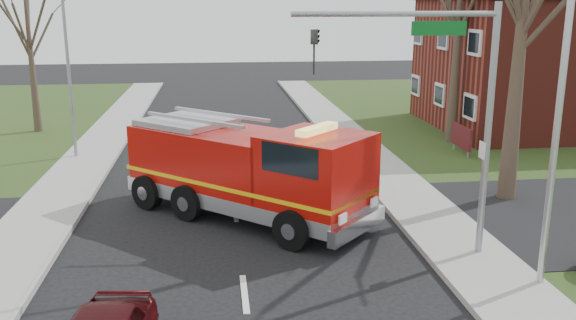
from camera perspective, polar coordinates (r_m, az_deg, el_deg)
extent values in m
plane|color=black|center=(14.96, -4.09, -12.40)|extent=(120.00, 120.00, 0.00)
cube|color=gray|center=(16.38, 18.50, -10.39)|extent=(2.40, 80.00, 0.15)
cube|color=maroon|center=(37.09, 25.24, 8.04)|extent=(15.00, 10.00, 7.00)
cube|color=silver|center=(33.90, 14.01, 5.94)|extent=(0.12, 1.40, 1.20)
cube|color=#511218|center=(28.72, 15.94, 2.11)|extent=(0.12, 2.00, 1.00)
cylinder|color=gray|center=(28.10, 16.50, 0.87)|extent=(0.08, 0.08, 0.90)
cylinder|color=gray|center=(29.53, 15.29, 1.59)|extent=(0.08, 0.08, 0.90)
cone|color=#32251D|center=(21.82, 21.02, 11.54)|extent=(0.64, 0.64, 12.00)
cone|color=#32251D|center=(30.65, 15.58, 11.11)|extent=(0.56, 0.56, 10.50)
cone|color=#32251D|center=(34.73, -22.98, 9.59)|extent=(0.44, 0.44, 9.00)
cylinder|color=gray|center=(16.78, 18.18, 2.21)|extent=(0.18, 0.18, 6.80)
cylinder|color=gray|center=(15.51, 10.11, 13.31)|extent=(5.20, 0.14, 0.14)
cube|color=#0C591E|center=(15.87, 13.94, 11.87)|extent=(1.40, 0.06, 0.35)
imported|color=black|center=(15.06, 2.59, 12.16)|extent=(0.22, 0.18, 1.10)
cylinder|color=#B7BABF|center=(15.23, 23.94, 3.57)|extent=(0.16, 0.16, 8.40)
cylinder|color=gray|center=(28.24, -19.76, 6.98)|extent=(0.14, 0.14, 7.00)
cube|color=#A40D07|center=(20.41, -6.79, -0.17)|extent=(5.90, 5.75, 2.22)
cube|color=#A40D07|center=(17.97, 2.68, -1.57)|extent=(3.88, 3.88, 2.54)
cube|color=#B7BABF|center=(19.85, -4.01, -3.22)|extent=(7.93, 7.64, 0.48)
cube|color=#E5B20C|center=(19.68, -4.04, -1.61)|extent=(7.94, 7.65, 0.13)
cube|color=black|center=(17.17, 5.95, 0.35)|extent=(1.74, 1.87, 0.90)
cube|color=#E5D866|center=(17.63, 2.73, 2.89)|extent=(1.42, 1.49, 0.19)
cylinder|color=black|center=(17.22, 0.40, -6.55)|extent=(1.10, 1.06, 1.16)
cylinder|color=black|center=(19.39, 5.14, -4.17)|extent=(1.10, 1.06, 1.16)
cylinder|color=black|center=(21.10, -13.05, -2.94)|extent=(1.10, 1.06, 1.16)
cylinder|color=black|center=(22.91, -7.89, -1.32)|extent=(1.10, 1.06, 1.16)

